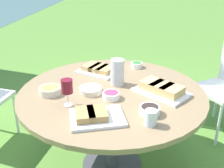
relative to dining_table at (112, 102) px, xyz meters
name	(u,v)px	position (x,y,z in m)	size (l,w,h in m)	color
ground_plane	(112,164)	(0.00, 0.00, -0.61)	(40.00, 40.00, 0.00)	#5B8C38
dining_table	(112,102)	(0.00, 0.00, 0.00)	(1.41, 1.41, 0.70)	#4C4C51
water_pitcher	(117,72)	(0.13, -0.02, 0.19)	(0.12, 0.11, 0.21)	silver
wine_glass	(67,87)	(-0.27, 0.26, 0.23)	(0.08, 0.08, 0.19)	silver
platter_bread_main	(94,116)	(-0.41, 0.04, 0.11)	(0.36, 0.40, 0.06)	white
platter_charcuterie	(161,89)	(0.02, -0.36, 0.12)	(0.41, 0.46, 0.08)	white
platter_sandwich_side	(99,69)	(0.35, 0.18, 0.12)	(0.35, 0.39, 0.06)	white
bowl_fries	(50,90)	(-0.12, 0.44, 0.12)	(0.16, 0.16, 0.05)	beige
bowl_salad	(137,65)	(0.53, -0.14, 0.11)	(0.10, 0.10, 0.05)	white
bowl_olives	(150,110)	(-0.28, -0.30, 0.12)	(0.13, 0.13, 0.05)	white
bowl_dip_red	(111,95)	(-0.11, -0.01, 0.11)	(0.13, 0.13, 0.05)	white
bowl_dip_cream	(91,90)	(-0.05, 0.15, 0.11)	(0.17, 0.17, 0.04)	beige
cup_water_near	(151,118)	(-0.41, -0.31, 0.14)	(0.08, 0.08, 0.10)	silver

